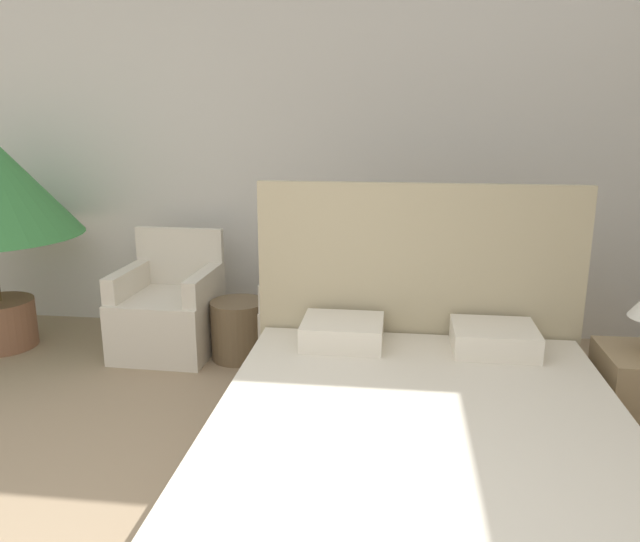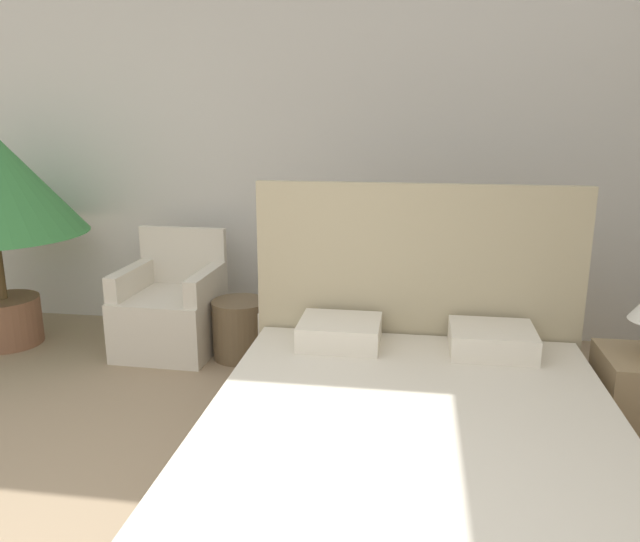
% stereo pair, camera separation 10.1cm
% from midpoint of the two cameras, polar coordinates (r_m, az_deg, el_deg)
% --- Properties ---
extents(wall_back, '(10.00, 0.06, 2.90)m').
position_cam_midpoint_polar(wall_back, '(4.96, -3.77, 11.10)').
color(wall_back, silver).
rests_on(wall_back, ground_plane).
extents(bed, '(1.89, 2.08, 1.34)m').
position_cam_midpoint_polar(bed, '(3.02, 8.01, -14.87)').
color(bed, '#4C4238').
rests_on(bed, ground_plane).
extents(armchair_near_window_left, '(0.70, 0.70, 0.88)m').
position_cam_midpoint_polar(armchair_near_window_left, '(4.74, -14.27, -3.92)').
color(armchair_near_window_left, beige).
rests_on(armchair_near_window_left, ground_plane).
extents(armchair_near_window_right, '(0.70, 0.69, 0.88)m').
position_cam_midpoint_polar(armchair_near_window_right, '(4.46, -1.12, -4.61)').
color(armchair_near_window_right, beige).
rests_on(armchair_near_window_right, ground_plane).
extents(side_table, '(0.40, 0.40, 0.43)m').
position_cam_midpoint_polar(side_table, '(4.54, -8.07, -5.34)').
color(side_table, brown).
rests_on(side_table, ground_plane).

